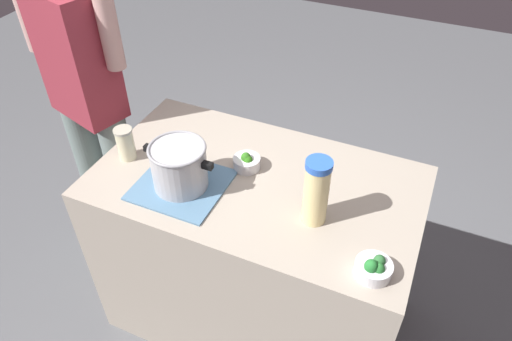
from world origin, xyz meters
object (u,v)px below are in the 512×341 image
object	(u,v)px
cooking_pot	(179,166)
person_cook	(89,103)
broccoli_bowl_center	(247,162)
mason_jar	(125,143)
lemonade_pitcher	(316,191)
broccoli_bowl_front	(374,268)

from	to	relation	value
cooking_pot	person_cook	size ratio (longest dim) A/B	0.17
broccoli_bowl_center	mason_jar	bearing A→B (deg)	15.97
lemonade_pitcher	person_cook	size ratio (longest dim) A/B	0.16
mason_jar	broccoli_bowl_center	size ratio (longest dim) A/B	1.29
lemonade_pitcher	broccoli_bowl_center	size ratio (longest dim) A/B	2.42
broccoli_bowl_center	broccoli_bowl_front	bearing A→B (deg)	151.73
mason_jar	person_cook	world-z (taller)	person_cook
broccoli_bowl_front	broccoli_bowl_center	distance (m)	0.65
lemonade_pitcher	mason_jar	distance (m)	0.80
mason_jar	broccoli_bowl_front	world-z (taller)	mason_jar
lemonade_pitcher	person_cook	xyz separation A→B (m)	(1.17, -0.25, -0.10)
cooking_pot	person_cook	bearing A→B (deg)	-23.57
mason_jar	lemonade_pitcher	bearing A→B (deg)	178.29
broccoli_bowl_center	person_cook	bearing A→B (deg)	-6.26
broccoli_bowl_center	person_cook	size ratio (longest dim) A/B	0.07
lemonade_pitcher	broccoli_bowl_front	distance (m)	0.31
cooking_pot	mason_jar	bearing A→B (deg)	-12.09
broccoli_bowl_front	person_cook	size ratio (longest dim) A/B	0.07
cooking_pot	broccoli_bowl_front	world-z (taller)	cooking_pot
cooking_pot	person_cook	xyz separation A→B (m)	(0.66, -0.29, -0.07)
cooking_pot	broccoli_bowl_center	xyz separation A→B (m)	(-0.18, -0.20, -0.07)
cooking_pot	person_cook	world-z (taller)	person_cook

